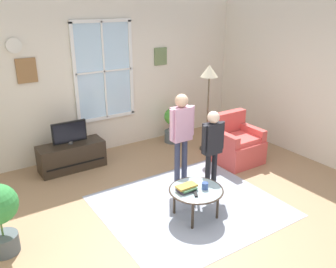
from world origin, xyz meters
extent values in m
cube|color=#9E7A56|center=(0.00, 0.00, -0.01)|extent=(6.26, 5.92, 0.02)
cube|color=beige|center=(0.00, 2.72, 1.42)|extent=(5.66, 0.12, 2.84)
cube|color=silver|center=(-0.09, 2.65, 1.54)|extent=(1.10, 0.02, 1.76)
cube|color=white|center=(-0.09, 2.63, 2.42)|extent=(1.16, 0.04, 0.06)
cube|color=white|center=(-0.09, 2.63, 0.66)|extent=(1.16, 0.04, 0.06)
cube|color=white|center=(-0.64, 2.63, 1.54)|extent=(0.06, 0.04, 1.76)
cube|color=white|center=(0.46, 2.63, 1.54)|extent=(0.06, 0.04, 1.76)
cube|color=white|center=(-0.09, 2.63, 1.54)|extent=(0.03, 0.04, 1.76)
cube|color=white|center=(-0.09, 2.63, 1.54)|extent=(1.10, 0.04, 0.03)
cube|color=olive|center=(-1.43, 2.64, 1.69)|extent=(0.32, 0.03, 0.40)
cube|color=#667A4C|center=(1.14, 2.64, 1.71)|extent=(0.28, 0.03, 0.34)
cylinder|color=silver|center=(-1.57, 2.63, 2.10)|extent=(0.24, 0.04, 0.24)
cube|color=beige|center=(2.89, 0.00, 1.42)|extent=(0.12, 5.32, 2.84)
cube|color=#999EAD|center=(0.01, 0.08, 0.00)|extent=(2.41, 2.18, 0.01)
cube|color=#2D2319|center=(-0.98, 2.18, 0.23)|extent=(1.11, 0.43, 0.47)
cube|color=black|center=(-0.98, 1.97, 0.16)|extent=(1.00, 0.02, 0.02)
cylinder|color=#4C4C4C|center=(-0.98, 2.18, 0.49)|extent=(0.08, 0.08, 0.05)
cube|color=black|center=(-0.98, 2.18, 0.68)|extent=(0.58, 0.05, 0.36)
cube|color=black|center=(-0.98, 2.16, 0.68)|extent=(0.54, 0.01, 0.32)
cube|color=#D14C47|center=(1.61, 0.81, 0.21)|extent=(0.76, 0.72, 0.42)
cube|color=#D14C47|center=(1.61, 1.11, 0.65)|extent=(0.76, 0.16, 0.45)
cube|color=#D14C47|center=(1.29, 0.81, 0.52)|extent=(0.12, 0.65, 0.20)
cube|color=#D14C47|center=(1.93, 0.81, 0.52)|extent=(0.12, 0.65, 0.20)
cube|color=#E1524D|center=(1.61, 0.76, 0.46)|extent=(0.61, 0.50, 0.08)
cylinder|color=#99B2B7|center=(-0.08, -0.16, 0.40)|extent=(0.71, 0.71, 0.02)
torus|color=#3F3328|center=(-0.08, -0.16, 0.40)|extent=(0.73, 0.73, 0.02)
cylinder|color=#33281E|center=(-0.28, 0.05, 0.20)|extent=(0.04, 0.04, 0.39)
cylinder|color=#33281E|center=(0.13, 0.05, 0.20)|extent=(0.04, 0.04, 0.39)
cylinder|color=#33281E|center=(-0.28, -0.37, 0.20)|extent=(0.04, 0.04, 0.39)
cylinder|color=#33281E|center=(0.13, -0.37, 0.20)|extent=(0.04, 0.04, 0.39)
cube|color=#46384B|center=(-0.20, -0.11, 0.42)|extent=(0.25, 0.16, 0.03)
cube|color=#3F6B45|center=(-0.20, -0.11, 0.45)|extent=(0.21, 0.20, 0.02)
cube|color=gold|center=(-0.20, -0.11, 0.47)|extent=(0.28, 0.14, 0.03)
cylinder|color=#334C8C|center=(0.03, -0.21, 0.45)|extent=(0.09, 0.09, 0.09)
cube|color=black|center=(-0.16, -0.26, 0.42)|extent=(0.10, 0.14, 0.02)
cylinder|color=black|center=(0.43, 0.22, 0.33)|extent=(0.08, 0.08, 0.66)
cylinder|color=black|center=(0.56, 0.22, 0.33)|extent=(0.08, 0.08, 0.66)
cube|color=black|center=(0.50, 0.22, 0.89)|extent=(0.28, 0.15, 0.46)
sphere|color=beige|center=(0.50, 0.22, 1.21)|extent=(0.18, 0.18, 0.18)
cylinder|color=black|center=(0.33, 0.20, 0.91)|extent=(0.06, 0.06, 0.42)
cylinder|color=black|center=(0.66, 0.20, 0.91)|extent=(0.06, 0.06, 0.42)
cylinder|color=#333851|center=(0.22, 0.72, 0.37)|extent=(0.09, 0.09, 0.74)
cylinder|color=#333851|center=(0.36, 0.72, 0.37)|extent=(0.09, 0.09, 0.74)
cube|color=#DB9EBC|center=(0.29, 0.72, 1.00)|extent=(0.32, 0.17, 0.53)
sphere|color=#D8AD8C|center=(0.29, 0.72, 1.37)|extent=(0.20, 0.20, 0.20)
cylinder|color=#DB9EBC|center=(0.11, 0.70, 1.03)|extent=(0.07, 0.07, 0.47)
cylinder|color=#DB9EBC|center=(0.48, 0.70, 1.03)|extent=(0.07, 0.07, 0.47)
cylinder|color=#4C565B|center=(1.18, 2.27, 0.12)|extent=(0.33, 0.33, 0.24)
cylinder|color=#4C7238|center=(1.18, 2.27, 0.31)|extent=(0.02, 0.02, 0.14)
sphere|color=#469632|center=(1.18, 2.27, 0.55)|extent=(0.34, 0.34, 0.34)
cylinder|color=#4C565B|center=(-2.38, 0.47, 0.11)|extent=(0.33, 0.33, 0.23)
cylinder|color=#4C7238|center=(-2.38, 0.47, 0.32)|extent=(0.02, 0.02, 0.18)
cylinder|color=black|center=(1.51, 1.57, 0.01)|extent=(0.26, 0.26, 0.03)
cylinder|color=brown|center=(1.51, 1.57, 0.73)|extent=(0.03, 0.03, 1.45)
cone|color=beige|center=(1.51, 1.57, 1.55)|extent=(0.32, 0.32, 0.22)
camera|label=1|loc=(-2.66, -3.41, 2.75)|focal=37.93mm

